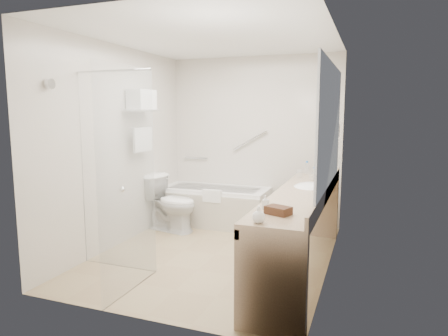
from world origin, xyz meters
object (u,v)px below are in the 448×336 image
(vanity_counter, at_px, (301,212))
(toilet, at_px, (171,203))
(water_bottle_left, at_px, (314,174))
(bathtub, at_px, (215,206))
(amenity_basket, at_px, (278,210))

(vanity_counter, distance_m, toilet, 2.16)
(toilet, distance_m, water_bottle_left, 2.06)
(bathtub, distance_m, vanity_counter, 2.09)
(toilet, bearing_deg, water_bottle_left, -78.70)
(toilet, height_order, amenity_basket, amenity_basket)
(bathtub, height_order, vanity_counter, vanity_counter)
(vanity_counter, bearing_deg, bathtub, 137.65)
(vanity_counter, height_order, water_bottle_left, water_bottle_left)
(vanity_counter, xyz_separation_m, amenity_basket, (-0.03, -0.95, 0.24))
(bathtub, height_order, toilet, toilet)
(bathtub, relative_size, amenity_basket, 8.03)
(toilet, bearing_deg, amenity_basket, -120.97)
(amenity_basket, height_order, water_bottle_left, water_bottle_left)
(vanity_counter, distance_m, amenity_basket, 0.98)
(water_bottle_left, bearing_deg, bathtub, 160.14)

